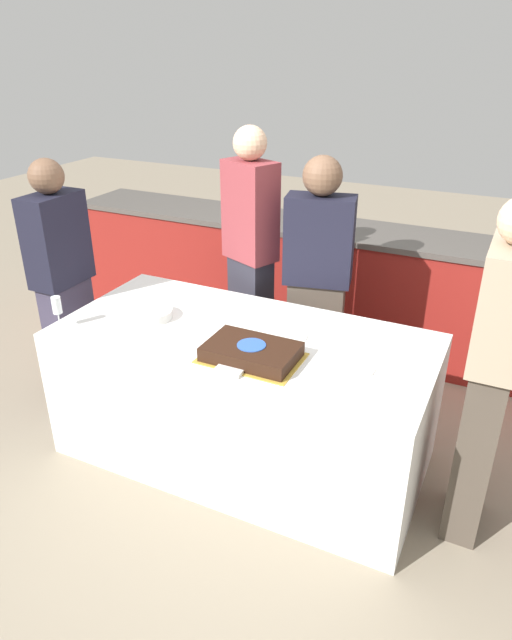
{
  "coord_description": "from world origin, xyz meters",
  "views": [
    {
      "loc": [
        1.21,
        -2.34,
        2.15
      ],
      "look_at": [
        0.07,
        0.0,
        0.87
      ],
      "focal_mm": 32.0,
      "sensor_mm": 36.0,
      "label": 1
    }
  ],
  "objects_px": {
    "wine_glass": "(57,307)",
    "person_cutting_cake": "(317,283)",
    "plate_stack": "(151,314)",
    "person_standing_back": "(251,260)",
    "cake": "(251,352)",
    "person_seated_right": "(491,376)",
    "person_seated_left": "(64,287)"
  },
  "relations": [
    {
      "from": "plate_stack",
      "to": "person_seated_right",
      "type": "relative_size",
      "value": 0.15
    },
    {
      "from": "person_seated_right",
      "to": "person_standing_back",
      "type": "distance_m",
      "value": 1.66
    },
    {
      "from": "cake",
      "to": "wine_glass",
      "type": "relative_size",
      "value": 2.71
    },
    {
      "from": "cake",
      "to": "person_seated_left",
      "type": "xyz_separation_m",
      "value": [
        -1.36,
        0.21,
        0.01
      ]
    },
    {
      "from": "wine_glass",
      "to": "person_seated_right",
      "type": "relative_size",
      "value": 0.11
    },
    {
      "from": "person_cutting_cake",
      "to": "person_seated_left",
      "type": "relative_size",
      "value": 1.01
    },
    {
      "from": "plate_stack",
      "to": "person_seated_right",
      "type": "xyz_separation_m",
      "value": [
        1.76,
        0.04,
        0.05
      ]
    },
    {
      "from": "wine_glass",
      "to": "person_standing_back",
      "type": "height_order",
      "value": "person_standing_back"
    },
    {
      "from": "wine_glass",
      "to": "person_standing_back",
      "type": "bearing_deg",
      "value": 59.38
    },
    {
      "from": "wine_glass",
      "to": "person_seated_left",
      "type": "xyz_separation_m",
      "value": [
        -0.29,
        0.35,
        -0.07
      ]
    },
    {
      "from": "plate_stack",
      "to": "person_standing_back",
      "type": "bearing_deg",
      "value": 71.33
    },
    {
      "from": "person_seated_left",
      "to": "plate_stack",
      "type": "bearing_deg",
      "value": -93.63
    },
    {
      "from": "plate_stack",
      "to": "person_standing_back",
      "type": "xyz_separation_m",
      "value": [
        0.25,
        0.74,
        0.11
      ]
    },
    {
      "from": "person_cutting_cake",
      "to": "person_seated_right",
      "type": "distance_m",
      "value": 1.27
    },
    {
      "from": "person_standing_back",
      "to": "person_seated_left",
      "type": "bearing_deg",
      "value": 60.82
    },
    {
      "from": "person_cutting_cake",
      "to": "person_seated_right",
      "type": "height_order",
      "value": "person_seated_right"
    },
    {
      "from": "cake",
      "to": "wine_glass",
      "type": "bearing_deg",
      "value": -172.26
    },
    {
      "from": "plate_stack",
      "to": "person_cutting_cake",
      "type": "relative_size",
      "value": 0.15
    },
    {
      "from": "cake",
      "to": "person_cutting_cake",
      "type": "xyz_separation_m",
      "value": [
        0.0,
        0.9,
        0.02
      ]
    },
    {
      "from": "plate_stack",
      "to": "person_cutting_cake",
      "type": "bearing_deg",
      "value": 46.54
    },
    {
      "from": "person_seated_right",
      "to": "person_standing_back",
      "type": "height_order",
      "value": "person_standing_back"
    },
    {
      "from": "plate_stack",
      "to": "person_seated_left",
      "type": "relative_size",
      "value": 0.15
    },
    {
      "from": "wine_glass",
      "to": "person_standing_back",
      "type": "xyz_separation_m",
      "value": [
        0.62,
        1.05,
        0.01
      ]
    },
    {
      "from": "cake",
      "to": "person_standing_back",
      "type": "xyz_separation_m",
      "value": [
        -0.45,
        0.9,
        0.1
      ]
    },
    {
      "from": "person_seated_left",
      "to": "person_standing_back",
      "type": "xyz_separation_m",
      "value": [
        0.91,
        0.7,
        0.09
      ]
    },
    {
      "from": "plate_stack",
      "to": "cake",
      "type": "bearing_deg",
      "value": -13.15
    },
    {
      "from": "cake",
      "to": "plate_stack",
      "type": "relative_size",
      "value": 1.99
    },
    {
      "from": "plate_stack",
      "to": "person_seated_left",
      "type": "height_order",
      "value": "person_seated_left"
    },
    {
      "from": "plate_stack",
      "to": "person_seated_right",
      "type": "distance_m",
      "value": 1.76
    },
    {
      "from": "wine_glass",
      "to": "person_cutting_cake",
      "type": "height_order",
      "value": "person_cutting_cake"
    },
    {
      "from": "plate_stack",
      "to": "person_seated_left",
      "type": "xyz_separation_m",
      "value": [
        -0.66,
        0.04,
        0.02
      ]
    },
    {
      "from": "cake",
      "to": "person_seated_right",
      "type": "relative_size",
      "value": 0.29
    }
  ]
}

